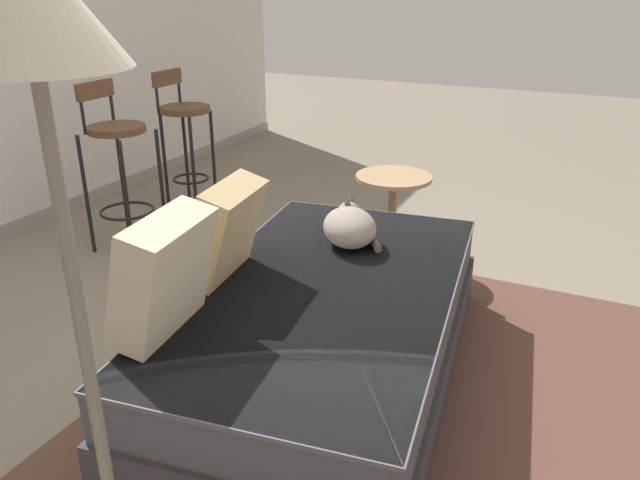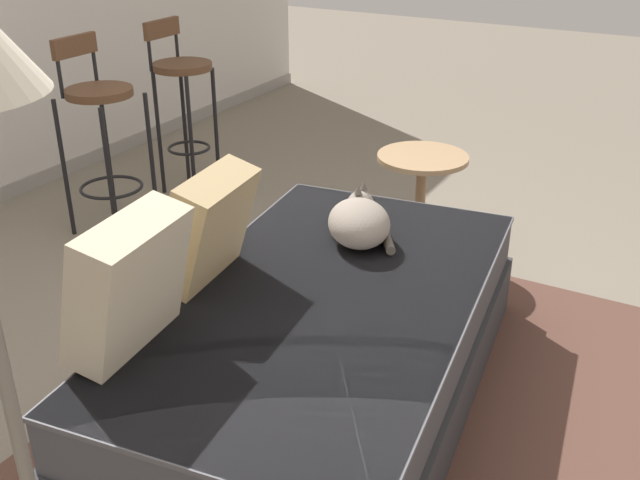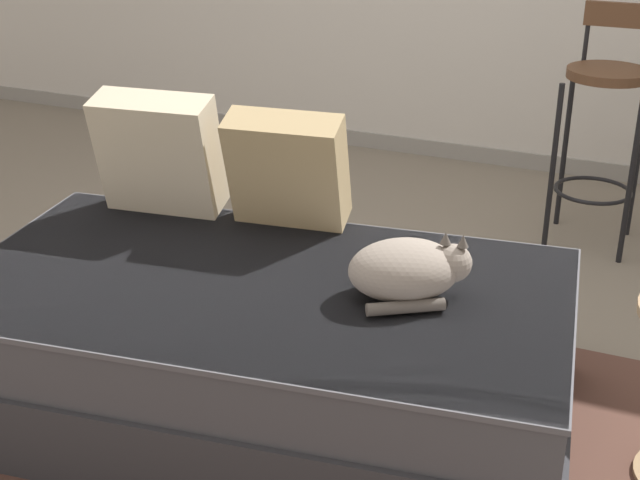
# 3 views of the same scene
# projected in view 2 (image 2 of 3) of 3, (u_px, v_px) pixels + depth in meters

# --- Properties ---
(ground_plane) EXTENTS (16.00, 16.00, 0.00)m
(ground_plane) POSITION_uv_depth(u_px,v_px,m) (235.00, 369.00, 2.94)
(ground_plane) COLOR slate
(ground_plane) RESTS_ON ground
(area_rug) EXTENTS (2.55, 2.13, 0.01)m
(area_rug) POSITION_uv_depth(u_px,v_px,m) (398.00, 426.00, 2.63)
(area_rug) COLOR brown
(area_rug) RESTS_ON ground
(couch) EXTENTS (1.96, 1.25, 0.45)m
(couch) POSITION_uv_depth(u_px,v_px,m) (324.00, 348.00, 2.66)
(couch) COLOR #353539
(couch) RESTS_ON ground
(throw_pillow_corner) EXTENTS (0.43, 0.28, 0.43)m
(throw_pillow_corner) POSITION_uv_depth(u_px,v_px,m) (128.00, 284.00, 2.19)
(throw_pillow_corner) COLOR beige
(throw_pillow_corner) RESTS_ON couch
(throw_pillow_middle) EXTENTS (0.41, 0.29, 0.41)m
(throw_pillow_middle) POSITION_uv_depth(u_px,v_px,m) (208.00, 227.00, 2.58)
(throw_pillow_middle) COLOR tan
(throw_pillow_middle) RESTS_ON couch
(cat) EXTENTS (0.40, 0.37, 0.20)m
(cat) POSITION_uv_depth(u_px,v_px,m) (360.00, 221.00, 2.90)
(cat) COLOR gray
(cat) RESTS_ON couch
(bar_stool_near_window) EXTENTS (0.34, 0.34, 1.03)m
(bar_stool_near_window) POSITION_uv_depth(u_px,v_px,m) (101.00, 123.00, 3.86)
(bar_stool_near_window) COLOR black
(bar_stool_near_window) RESTS_ON ground
(bar_stool_by_doorway) EXTENTS (0.34, 0.34, 1.02)m
(bar_stool_by_doorway) POSITION_uv_depth(u_px,v_px,m) (182.00, 88.00, 4.36)
(bar_stool_by_doorway) COLOR black
(bar_stool_by_doorway) RESTS_ON ground
(side_table) EXTENTS (0.44, 0.44, 0.54)m
(side_table) POSITION_uv_depth(u_px,v_px,m) (421.00, 192.00, 3.67)
(side_table) COLOR tan
(side_table) RESTS_ON ground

